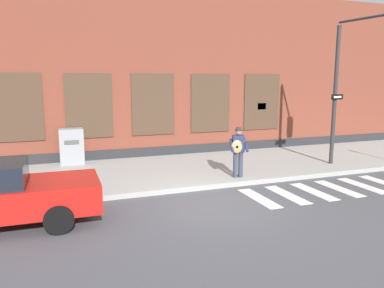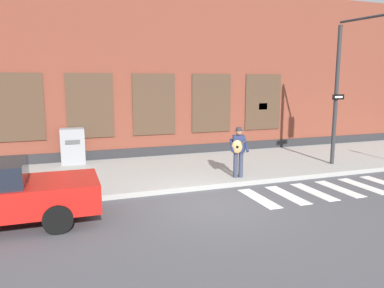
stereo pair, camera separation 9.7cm
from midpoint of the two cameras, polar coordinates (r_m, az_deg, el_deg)
name	(u,v)px [view 1 (the left image)]	position (r m, az deg, el deg)	size (l,w,h in m)	color
ground_plane	(214,206)	(10.34, 3.09, -9.39)	(160.00, 160.00, 0.00)	#4C4C51
sidewalk	(171,171)	(13.91, -3.41, -4.06)	(28.00, 5.05, 0.16)	#9E9E99
building_backdrop	(142,75)	(17.90, -7.80, 10.36)	(28.00, 4.06, 7.26)	brown
crosswalk	(326,190)	(12.45, 19.55, -6.61)	(5.20, 1.90, 0.01)	silver
busker	(238,149)	(12.49, 6.82, -0.78)	(0.72, 0.66, 1.69)	#33384C
traffic_light	(365,65)	(14.60, 24.63, 10.89)	(0.85, 3.26, 5.43)	#2D2D30
utility_box	(72,146)	(15.24, -18.05, -0.35)	(0.90, 0.66, 1.39)	gray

